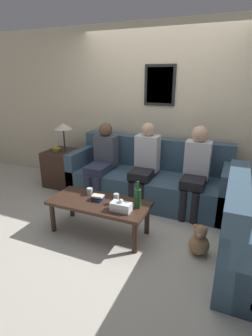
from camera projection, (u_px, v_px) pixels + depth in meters
The scene contains 14 objects.
ground_plane at pixel (136, 213), 3.72m from camera, with size 16.00×16.00×0.00m, color beige.
wall_back at pixel (159, 112), 4.13m from camera, with size 9.00×0.08×2.60m.
couch_main at pixel (148, 179), 4.06m from camera, with size 2.40×0.87×0.92m.
coffee_table at pixel (99, 206), 3.15m from camera, with size 1.21×0.53×0.42m.
side_table_with_lamp at pixel (63, 166), 4.58m from camera, with size 0.54×0.54×1.10m.
wine_bottle at pixel (138, 198), 2.95m from camera, with size 0.08×0.08×0.32m.
drinking_glass at pixel (90, 191), 3.30m from camera, with size 0.07×0.07×0.09m.
book_stack at pixel (98, 198), 3.16m from camera, with size 0.16×0.12×0.07m.
soda_can at pixel (116, 199), 3.07m from camera, with size 0.07×0.07×0.12m.
tissue_box at pixel (121, 207), 2.90m from camera, with size 0.23×0.12×0.15m.
person_left at pixel (103, 158), 4.08m from camera, with size 0.34×0.64×1.16m.
person_middle at pixel (145, 162), 3.84m from camera, with size 0.34×0.59×1.20m.
person_right at pixel (196, 167), 3.55m from camera, with size 0.34×0.59×1.21m.
teddy_bear at pixel (199, 241), 2.82m from camera, with size 0.23×0.23×0.35m.
Camera 1 is at (1.16, -3.08, 1.84)m, focal length 28.00 mm.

